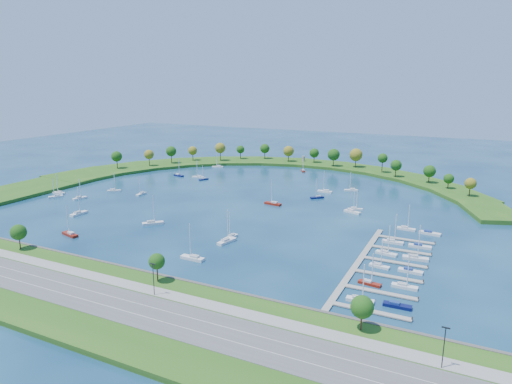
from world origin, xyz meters
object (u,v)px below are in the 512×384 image
at_px(moored_boat_2, 273,203).
at_px(docked_boat_6, 386,253).
at_px(moored_boat_4, 179,175).
at_px(moored_boat_19, 231,236).
at_px(moored_boat_17, 352,211).
at_px(moored_boat_21, 80,197).
at_px(moored_boat_0, 303,170).
at_px(moored_boat_5, 70,234).
at_px(moored_boat_1, 114,190).
at_px(docked_boat_4, 379,265).
at_px(moored_boat_7, 153,223).
at_px(dock_system, 378,267).
at_px(moored_boat_18, 218,166).
at_px(moored_boat_8, 325,191).
at_px(docked_boat_2, 369,282).
at_px(moored_boat_12, 198,176).
at_px(docked_boat_10, 406,228).
at_px(docked_boat_0, 360,299).
at_px(harbor_tower, 303,159).
at_px(moored_boat_20, 227,240).
at_px(docked_boat_3, 404,285).
at_px(moored_boat_11, 79,213).
at_px(docked_boat_9, 420,246).
at_px(moored_boat_3, 56,196).
at_px(moored_boat_13, 317,197).
at_px(docked_boat_11, 430,233).
at_px(moored_boat_15, 204,179).
at_px(docked_boat_7, 415,257).
at_px(moored_boat_9, 351,190).
at_px(docked_boat_8, 393,241).
at_px(moored_boat_6, 141,193).
at_px(moored_boat_14, 193,257).
at_px(docked_boat_1, 397,305).
at_px(docked_boat_5, 410,271).

height_order(moored_boat_2, docked_boat_6, moored_boat_2).
distance_m(moored_boat_4, moored_boat_19, 132.77).
height_order(moored_boat_17, moored_boat_21, moored_boat_17).
xyz_separation_m(moored_boat_0, moored_boat_5, (-40.08, -174.53, 0.07)).
bearing_deg(docked_boat_6, moored_boat_1, 178.54).
distance_m(moored_boat_1, docked_boat_4, 169.71).
relative_size(moored_boat_1, moored_boat_7, 0.81).
distance_m(dock_system, moored_boat_21, 169.71).
distance_m(moored_boat_0, moored_boat_18, 64.81).
xyz_separation_m(moored_boat_0, moored_boat_8, (33.50, -53.56, 0.05)).
xyz_separation_m(moored_boat_8, docked_boat_2, (50.76, -112.61, -0.05)).
distance_m(moored_boat_12, docked_boat_10, 152.11).
bearing_deg(docked_boat_0, docked_boat_4, 86.31).
distance_m(harbor_tower, moored_boat_20, 185.61).
bearing_deg(docked_boat_3, moored_boat_11, 175.10).
height_order(moored_boat_2, docked_boat_9, moored_boat_2).
xyz_separation_m(docked_boat_3, docked_boat_4, (-10.48, 13.00, -0.03)).
xyz_separation_m(dock_system, moored_boat_4, (-155.11, 97.70, 0.55)).
relative_size(moored_boat_4, moored_boat_20, 0.88).
bearing_deg(moored_boat_3, moored_boat_13, 150.33).
height_order(moored_boat_21, docked_boat_11, moored_boat_21).
bearing_deg(moored_boat_1, docked_boat_2, -56.56).
xyz_separation_m(moored_boat_0, moored_boat_3, (-98.95, -131.55, 0.00)).
height_order(moored_boat_15, moored_boat_17, moored_boat_17).
distance_m(docked_boat_7, docked_boat_11, 32.07).
relative_size(moored_boat_9, docked_boat_8, 0.94).
bearing_deg(moored_boat_17, moored_boat_19, -103.28).
bearing_deg(docked_boat_7, docked_boat_2, -116.09).
bearing_deg(moored_boat_11, moored_boat_13, -48.08).
height_order(docked_boat_3, docked_boat_6, docked_boat_6).
bearing_deg(moored_boat_9, moored_boat_0, -63.75).
relative_size(moored_boat_15, docked_boat_0, 0.82).
xyz_separation_m(moored_boat_6, moored_boat_9, (106.34, 62.12, 0.02)).
height_order(moored_boat_6, docked_boat_11, moored_boat_6).
bearing_deg(moored_boat_7, docked_boat_8, -31.79).
distance_m(moored_boat_14, docked_boat_1, 73.44).
bearing_deg(dock_system, docked_boat_1, -68.11).
distance_m(moored_boat_7, moored_boat_17, 96.83).
height_order(moored_boat_14, moored_boat_18, moored_boat_14).
height_order(moored_boat_8, moored_boat_9, moored_boat_8).
bearing_deg(moored_boat_19, moored_boat_13, 177.79).
bearing_deg(docked_boat_5, docked_boat_9, 92.28).
bearing_deg(docked_boat_2, docked_boat_1, -39.77).
bearing_deg(moored_boat_8, moored_boat_1, 26.55).
xyz_separation_m(moored_boat_15, docked_boat_10, (135.82, -48.06, 0.04)).
height_order(moored_boat_6, moored_boat_20, moored_boat_20).
height_order(moored_boat_6, moored_boat_9, moored_boat_9).
height_order(moored_boat_1, moored_boat_19, moored_boat_19).
bearing_deg(moored_boat_8, docked_boat_3, 120.58).
bearing_deg(docked_boat_3, moored_boat_13, 122.61).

